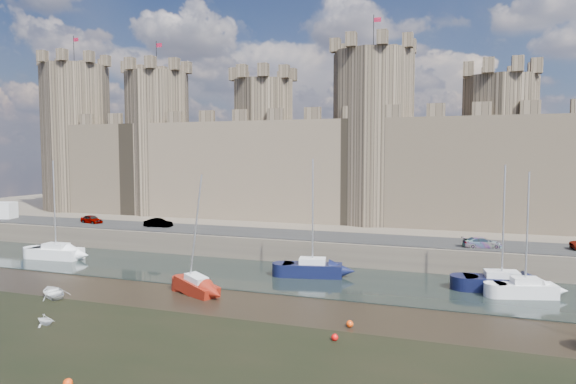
% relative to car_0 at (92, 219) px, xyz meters
% --- Properties ---
extents(water_channel, '(160.00, 12.00, 0.08)m').
position_rel_car_0_xyz_m(water_channel, '(33.42, -10.03, -3.05)').
color(water_channel, black).
rests_on(water_channel, ground).
extents(quay, '(160.00, 60.00, 2.50)m').
position_rel_car_0_xyz_m(quay, '(33.42, 25.97, -1.84)').
color(quay, '#4C443A').
rests_on(quay, ground).
extents(road, '(160.00, 7.00, 0.10)m').
position_rel_car_0_xyz_m(road, '(33.42, -0.03, -0.54)').
color(road, black).
rests_on(road, quay).
extents(castle, '(108.50, 11.00, 29.00)m').
position_rel_car_0_xyz_m(castle, '(32.78, 13.97, 8.58)').
color(castle, '#42382B').
rests_on(castle, quay).
extents(car_0, '(3.69, 2.20, 1.18)m').
position_rel_car_0_xyz_m(car_0, '(0.00, 0.00, 0.00)').
color(car_0, gray).
rests_on(car_0, quay).
extents(car_1, '(3.72, 1.67, 1.19)m').
position_rel_car_0_xyz_m(car_1, '(10.62, -0.19, 0.00)').
color(car_1, gray).
rests_on(car_1, quay).
extents(car_2, '(4.05, 2.45, 1.10)m').
position_rel_car_0_xyz_m(car_2, '(49.36, -1.64, -0.04)').
color(car_2, gray).
rests_on(car_2, quay).
extents(sailboat_0, '(6.08, 2.73, 11.08)m').
position_rel_car_0_xyz_m(sailboat_0, '(4.11, -10.73, -2.24)').
color(sailboat_0, white).
rests_on(sailboat_0, ground).
extents(sailboat_1, '(6.02, 3.35, 11.39)m').
position_rel_car_0_xyz_m(sailboat_1, '(33.89, -9.10, -2.21)').
color(sailboat_1, black).
rests_on(sailboat_1, ground).
extents(sailboat_2, '(5.15, 3.11, 10.41)m').
position_rel_car_0_xyz_m(sailboat_2, '(52.59, -10.07, -2.26)').
color(sailboat_2, silver).
rests_on(sailboat_2, ground).
extents(sailboat_3, '(6.52, 3.35, 10.92)m').
position_rel_car_0_xyz_m(sailboat_3, '(50.86, -8.58, -2.26)').
color(sailboat_3, black).
rests_on(sailboat_3, ground).
extents(sailboat_4, '(4.70, 3.34, 10.26)m').
position_rel_car_0_xyz_m(sailboat_4, '(26.31, -18.17, -2.34)').
color(sailboat_4, maroon).
rests_on(sailboat_4, ground).
extents(dinghy_3, '(1.58, 1.39, 0.77)m').
position_rel_car_0_xyz_m(dinghy_3, '(20.31, -28.69, -2.70)').
color(dinghy_3, white).
rests_on(dinghy_3, ground).
extents(dinghy_6, '(3.80, 3.49, 0.64)m').
position_rel_car_0_xyz_m(dinghy_6, '(15.42, -22.88, -2.77)').
color(dinghy_6, silver).
rests_on(dinghy_6, ground).
extents(buoy_1, '(0.44, 0.44, 0.44)m').
position_rel_car_0_xyz_m(buoy_1, '(40.10, -24.83, -2.87)').
color(buoy_1, '#F40C0A').
rests_on(buoy_1, ground).
extents(buoy_3, '(0.49, 0.49, 0.49)m').
position_rel_car_0_xyz_m(buoy_3, '(40.46, -22.03, -2.84)').
color(buoy_3, '#F7430A').
rests_on(buoy_3, ground).
extents(buoy_4, '(0.49, 0.49, 0.49)m').
position_rel_car_0_xyz_m(buoy_4, '(28.85, -35.81, -2.84)').
color(buoy_4, '#EE3E0A').
rests_on(buoy_4, ground).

